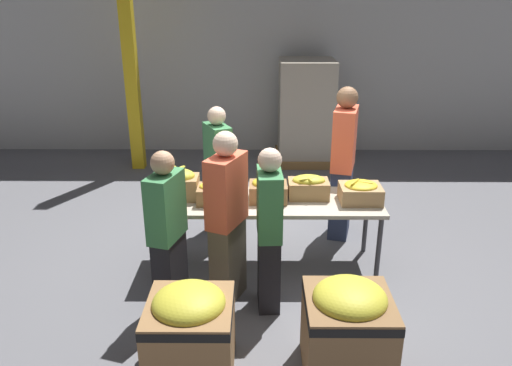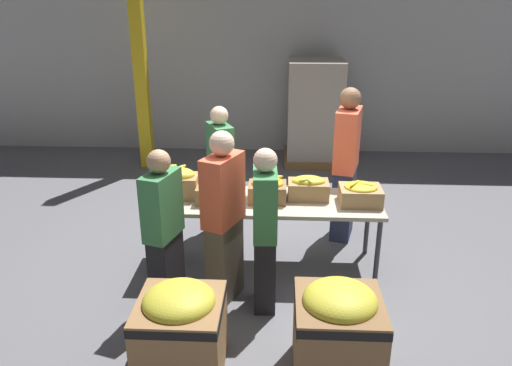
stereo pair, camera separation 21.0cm
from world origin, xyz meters
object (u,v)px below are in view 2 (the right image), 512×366
at_px(banana_box_0, 178,182).
at_px(volunteer_2, 164,232).
at_px(pallet_stack_0, 315,113).
at_px(support_pillar, 138,43).
at_px(donation_bin_1, 338,329).
at_px(sorting_table, 265,205).
at_px(banana_box_2, 268,189).
at_px(volunteer_0, 346,166).
at_px(donation_bin_0, 181,327).
at_px(volunteer_3, 221,172).
at_px(volunteer_1, 224,219).
at_px(banana_box_3, 308,187).
at_px(banana_box_4, 360,193).
at_px(volunteer_4, 265,232).
at_px(banana_box_1, 216,191).

bearing_deg(banana_box_0, volunteer_2, -88.28).
relative_size(banana_box_0, pallet_stack_0, 0.24).
bearing_deg(support_pillar, donation_bin_1, -60.75).
bearing_deg(sorting_table, banana_box_2, -12.09).
xyz_separation_m(banana_box_2, volunteer_0, (0.87, 0.75, 0.01)).
relative_size(banana_box_0, donation_bin_0, 0.56).
xyz_separation_m(volunteer_3, support_pillar, (-1.52, 2.38, 1.23)).
height_order(volunteer_0, pallet_stack_0, volunteer_0).
distance_m(sorting_table, volunteer_1, 0.70).
relative_size(banana_box_0, volunteer_1, 0.25).
bearing_deg(banana_box_3, donation_bin_1, -84.69).
xyz_separation_m(banana_box_4, donation_bin_0, (-1.54, -1.57, -0.48)).
xyz_separation_m(banana_box_3, donation_bin_1, (0.16, -1.68, -0.47)).
xyz_separation_m(banana_box_2, volunteer_2, (-0.90, -0.76, -0.12)).
height_order(volunteer_3, donation_bin_0, volunteer_3).
distance_m(banana_box_4, volunteer_1, 1.43).
bearing_deg(pallet_stack_0, sorting_table, -101.34).
relative_size(banana_box_2, volunteer_4, 0.25).
distance_m(sorting_table, donation_bin_0, 1.73).
xyz_separation_m(volunteer_3, donation_bin_0, (-0.04, -2.37, -0.39)).
xyz_separation_m(sorting_table, banana_box_3, (0.44, 0.08, 0.18)).
bearing_deg(volunteer_1, volunteer_3, 31.76).
xyz_separation_m(banana_box_4, donation_bin_1, (-0.36, -1.57, -0.46)).
xyz_separation_m(sorting_table, pallet_stack_0, (0.70, 3.51, 0.14)).
bearing_deg(volunteer_2, donation_bin_1, -103.01).
xyz_separation_m(banana_box_3, volunteer_3, (-0.99, 0.69, -0.11)).
height_order(banana_box_1, banana_box_3, banana_box_3).
height_order(banana_box_2, support_pillar, support_pillar).
xyz_separation_m(sorting_table, donation_bin_1, (0.59, -1.60, -0.29)).
height_order(donation_bin_1, pallet_stack_0, pallet_stack_0).
height_order(banana_box_2, donation_bin_0, banana_box_2).
bearing_deg(support_pillar, volunteer_2, -73.10).
xyz_separation_m(banana_box_2, volunteer_1, (-0.38, -0.59, -0.06)).
bearing_deg(volunteer_2, sorting_table, -32.32).
bearing_deg(volunteer_3, volunteer_0, 63.95).
xyz_separation_m(volunteer_0, volunteer_2, (-1.77, -1.51, -0.13)).
height_order(banana_box_0, pallet_stack_0, pallet_stack_0).
height_order(banana_box_0, donation_bin_0, banana_box_0).
height_order(banana_box_0, volunteer_2, volunteer_2).
bearing_deg(pallet_stack_0, donation_bin_1, -91.25).
relative_size(sorting_table, volunteer_2, 1.54).
distance_m(banana_box_4, volunteer_3, 1.70).
height_order(banana_box_0, banana_box_3, banana_box_0).
xyz_separation_m(banana_box_0, banana_box_1, (0.41, -0.11, -0.05)).
bearing_deg(volunteer_2, volunteer_4, -70.49).
xyz_separation_m(banana_box_4, volunteer_3, (-1.50, 0.79, -0.10)).
bearing_deg(banana_box_4, pallet_stack_0, 93.99).
distance_m(banana_box_1, support_pillar, 3.75).
distance_m(banana_box_2, banana_box_3, 0.42).
xyz_separation_m(banana_box_0, volunteer_0, (1.79, 0.69, -0.03)).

